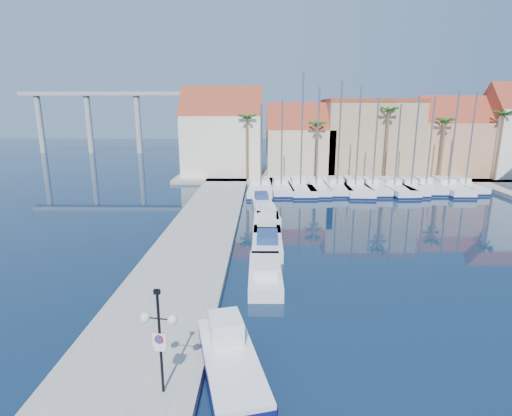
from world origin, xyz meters
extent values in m
plane|color=black|center=(0.00, 0.00, 0.00)|extent=(260.00, 260.00, 0.00)
cube|color=gray|center=(-9.00, 13.50, 0.25)|extent=(6.00, 77.00, 0.50)
cube|color=gray|center=(10.00, 48.00, 0.25)|extent=(54.00, 16.00, 0.50)
cylinder|color=black|center=(-7.26, -3.47, 2.54)|extent=(0.10, 0.10, 4.07)
cylinder|color=black|center=(-7.52, -3.43, 3.45)|extent=(0.51, 0.13, 0.05)
cylinder|color=black|center=(-7.01, -3.51, 3.45)|extent=(0.51, 0.13, 0.05)
sphere|color=white|center=(-7.77, -3.39, 3.45)|extent=(0.37, 0.37, 0.37)
sphere|color=white|center=(-6.76, -3.55, 3.45)|extent=(0.37, 0.37, 0.37)
cube|color=black|center=(-7.26, -3.47, 4.47)|extent=(0.24, 0.16, 0.16)
cube|color=white|center=(-7.27, -3.53, 2.64)|extent=(0.51, 0.11, 0.51)
cylinder|color=red|center=(-7.28, -3.56, 2.69)|extent=(0.34, 0.07, 0.35)
cylinder|color=#1933A5|center=(-7.28, -3.57, 2.69)|extent=(0.24, 0.05, 0.24)
cube|color=white|center=(-7.27, -3.53, 2.28)|extent=(0.41, 0.09, 0.14)
cube|color=#0E0F55|center=(-4.89, -2.13, 0.45)|extent=(3.47, 6.37, 0.91)
cube|color=white|center=(-4.89, -2.13, 1.01)|extent=(3.47, 6.37, 0.20)
cube|color=white|center=(-5.20, -0.95, 1.57)|extent=(1.67, 1.89, 1.11)
cube|color=white|center=(-3.49, 7.47, 0.40)|extent=(2.10, 6.34, 0.80)
cube|color=white|center=(-3.49, 6.84, 1.10)|extent=(1.44, 2.23, 0.60)
cube|color=white|center=(-3.30, 13.72, 0.40)|extent=(2.30, 7.08, 0.80)
cube|color=navy|center=(-3.31, 13.01, 1.10)|extent=(1.60, 2.48, 0.60)
cube|color=white|center=(-3.32, 18.50, 0.40)|extent=(2.33, 7.23, 0.80)
cube|color=white|center=(-3.32, 17.77, 1.10)|extent=(1.63, 2.53, 0.60)
cube|color=white|center=(-3.27, 22.14, 0.40)|extent=(2.61, 6.67, 0.80)
cube|color=white|center=(-3.22, 21.49, 1.10)|extent=(1.64, 2.39, 0.60)
cube|color=white|center=(-3.91, 28.51, 0.40)|extent=(2.65, 6.50, 0.80)
cube|color=navy|center=(-3.85, 27.88, 1.10)|extent=(1.63, 2.34, 0.60)
cube|color=white|center=(-3.94, 35.23, 0.50)|extent=(3.27, 11.64, 1.00)
cube|color=#0E1747|center=(-3.94, 35.23, 0.18)|extent=(3.33, 11.70, 0.28)
cube|color=white|center=(-3.91, 36.39, 1.30)|extent=(2.18, 3.52, 0.60)
cylinder|color=slate|center=(-3.95, 34.65, 6.04)|extent=(0.20, 0.20, 10.07)
cube|color=white|center=(-1.33, 35.62, 0.50)|extent=(2.99, 9.97, 1.00)
cube|color=#0E1747|center=(-1.33, 35.62, 0.18)|extent=(3.05, 10.03, 0.28)
cube|color=white|center=(-1.37, 36.61, 1.30)|extent=(1.92, 3.04, 0.60)
cylinder|color=slate|center=(-1.31, 35.13, 6.30)|extent=(0.20, 0.20, 10.61)
cube|color=white|center=(1.20, 35.95, 0.50)|extent=(3.40, 11.59, 1.00)
cube|color=#0E1747|center=(1.20, 35.95, 0.18)|extent=(3.46, 11.65, 0.28)
cube|color=white|center=(1.16, 37.10, 1.30)|extent=(2.21, 3.52, 0.60)
cylinder|color=slate|center=(1.22, 35.37, 7.96)|extent=(0.20, 0.20, 13.92)
cube|color=white|center=(3.22, 35.66, 0.50)|extent=(2.80, 10.07, 1.00)
cube|color=#0E1747|center=(3.22, 35.66, 0.18)|extent=(2.87, 10.13, 0.28)
cube|color=white|center=(3.20, 36.66, 1.30)|extent=(1.88, 3.04, 0.60)
cylinder|color=slate|center=(3.23, 35.16, 7.09)|extent=(0.20, 0.20, 12.17)
cube|color=white|center=(6.04, 36.13, 0.50)|extent=(2.72, 10.02, 1.00)
cube|color=#0E1747|center=(6.04, 36.13, 0.18)|extent=(2.78, 10.08, 0.28)
cube|color=white|center=(6.05, 37.13, 1.30)|extent=(1.85, 3.02, 0.60)
cylinder|color=slate|center=(6.03, 35.63, 7.44)|extent=(0.20, 0.20, 12.88)
cube|color=white|center=(8.39, 35.88, 0.50)|extent=(3.62, 11.96, 1.00)
cube|color=#0E1747|center=(8.39, 35.88, 0.18)|extent=(3.68, 12.02, 0.28)
cube|color=white|center=(8.45, 37.07, 1.30)|extent=(2.31, 3.64, 0.60)
cylinder|color=slate|center=(8.36, 35.29, 7.17)|extent=(0.20, 0.20, 12.34)
cube|color=white|center=(10.58, 35.86, 0.50)|extent=(2.92, 9.52, 1.00)
cube|color=#0E1747|center=(10.58, 35.86, 0.18)|extent=(2.98, 9.58, 0.28)
cube|color=white|center=(10.53, 36.80, 1.30)|extent=(1.85, 2.91, 0.60)
cylinder|color=slate|center=(10.60, 35.39, 6.46)|extent=(0.20, 0.20, 10.93)
cube|color=white|center=(13.36, 35.84, 0.50)|extent=(3.66, 11.11, 1.00)
cube|color=#0E1747|center=(13.36, 35.84, 0.18)|extent=(3.72, 11.17, 0.28)
cube|color=white|center=(13.27, 36.93, 1.30)|extent=(2.23, 3.42, 0.60)
cylinder|color=slate|center=(13.40, 35.30, 6.06)|extent=(0.20, 0.20, 10.12)
cube|color=white|center=(15.61, 35.81, 0.50)|extent=(2.98, 9.37, 1.00)
cube|color=#0E1747|center=(15.61, 35.81, 0.18)|extent=(3.04, 9.43, 0.28)
cube|color=white|center=(15.67, 36.73, 1.30)|extent=(1.85, 2.87, 0.60)
cylinder|color=slate|center=(15.58, 35.35, 6.61)|extent=(0.20, 0.20, 11.22)
cube|color=white|center=(17.83, 36.62, 0.50)|extent=(2.50, 9.17, 1.00)
cube|color=#0E1747|center=(17.83, 36.62, 0.18)|extent=(2.56, 9.23, 0.28)
cube|color=white|center=(17.81, 37.54, 1.30)|extent=(1.70, 2.76, 0.60)
cylinder|color=slate|center=(17.83, 36.17, 6.51)|extent=(0.20, 0.20, 11.02)
cube|color=white|center=(20.55, 36.26, 0.50)|extent=(2.86, 10.73, 1.00)
cube|color=#0E1747|center=(20.55, 36.26, 0.18)|extent=(2.92, 10.79, 0.28)
cube|color=white|center=(20.56, 37.33, 1.30)|extent=(1.97, 3.23, 0.60)
cylinder|color=slate|center=(20.55, 35.73, 6.88)|extent=(0.20, 0.20, 11.76)
cube|color=white|center=(23.09, 36.89, 0.50)|extent=(2.76, 8.70, 1.00)
cube|color=#0E1747|center=(23.09, 36.89, 0.18)|extent=(2.82, 8.76, 0.28)
cube|color=white|center=(23.03, 37.75, 1.30)|extent=(1.72, 2.67, 0.60)
cylinder|color=slate|center=(23.11, 36.46, 6.84)|extent=(0.20, 0.20, 11.68)
cube|color=beige|center=(-10.00, 47.00, 5.00)|extent=(12.00, 9.00, 9.00)
cube|color=maroon|center=(-10.00, 47.00, 9.50)|extent=(12.30, 9.00, 9.00)
cube|color=#C2AD89|center=(2.00, 47.00, 4.00)|extent=(10.00, 8.00, 7.00)
cube|color=maroon|center=(2.00, 47.00, 7.50)|extent=(10.30, 8.00, 8.00)
cube|color=#9F8561|center=(13.00, 48.00, 6.00)|extent=(14.00, 10.00, 11.00)
cube|color=maroon|center=(13.00, 48.00, 11.75)|extent=(14.20, 10.20, 0.50)
cube|color=tan|center=(25.00, 47.00, 4.50)|extent=(10.00, 8.00, 8.00)
cube|color=maroon|center=(25.00, 47.00, 8.50)|extent=(10.30, 8.00, 8.00)
cube|color=white|center=(34.00, 46.00, 5.50)|extent=(8.00, 8.00, 10.00)
cylinder|color=brown|center=(-6.00, 42.00, 5.00)|extent=(0.36, 0.36, 9.00)
sphere|color=#1E5418|center=(-6.00, 42.00, 9.35)|extent=(2.60, 2.60, 2.60)
cylinder|color=brown|center=(4.00, 42.00, 4.50)|extent=(0.36, 0.36, 8.00)
sphere|color=#1E5418|center=(4.00, 42.00, 8.35)|extent=(2.60, 2.60, 2.60)
cylinder|color=brown|center=(14.00, 42.00, 5.50)|extent=(0.36, 0.36, 10.00)
sphere|color=#1E5418|center=(14.00, 42.00, 10.35)|extent=(2.60, 2.60, 2.60)
cylinder|color=brown|center=(22.00, 42.00, 4.75)|extent=(0.36, 0.36, 8.50)
sphere|color=#1E5418|center=(22.00, 42.00, 8.85)|extent=(2.60, 2.60, 2.60)
cylinder|color=brown|center=(30.00, 42.00, 5.25)|extent=(0.36, 0.36, 9.50)
sphere|color=#1E5418|center=(30.00, 42.00, 9.85)|extent=(2.60, 2.60, 2.60)
cube|color=#9E9E99|center=(-38.00, 82.00, 14.00)|extent=(48.00, 2.20, 0.90)
cylinder|color=#9E9E99|center=(-58.00, 82.00, 7.00)|extent=(1.40, 1.40, 14.00)
cylinder|color=#9E9E99|center=(-46.00, 82.00, 7.00)|extent=(1.40, 1.40, 14.00)
cylinder|color=#9E9E99|center=(-34.00, 82.00, 7.00)|extent=(1.40, 1.40, 14.00)
cylinder|color=#9E9E99|center=(-22.00, 82.00, 7.00)|extent=(1.40, 1.40, 14.00)
camera|label=1|loc=(-3.63, -15.96, 10.57)|focal=28.00mm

